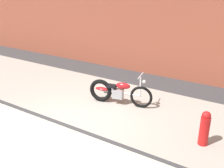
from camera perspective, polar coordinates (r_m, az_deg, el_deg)
ground_plane at (r=6.91m, az=-9.06°, el=-9.04°), size 80.00×80.00×0.00m
sidewalk_slab at (r=8.13m, az=-0.89°, el=-3.93°), size 36.00×3.50×0.01m
motorcycle_red at (r=7.87m, az=0.80°, el=-1.68°), size 1.98×0.70×1.03m
fire_hydrant at (r=6.24m, az=19.84°, el=-9.18°), size 0.22×0.22×0.84m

